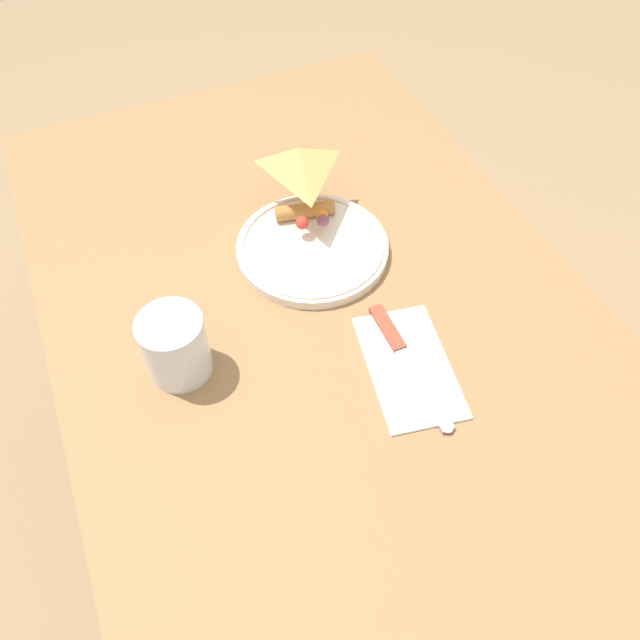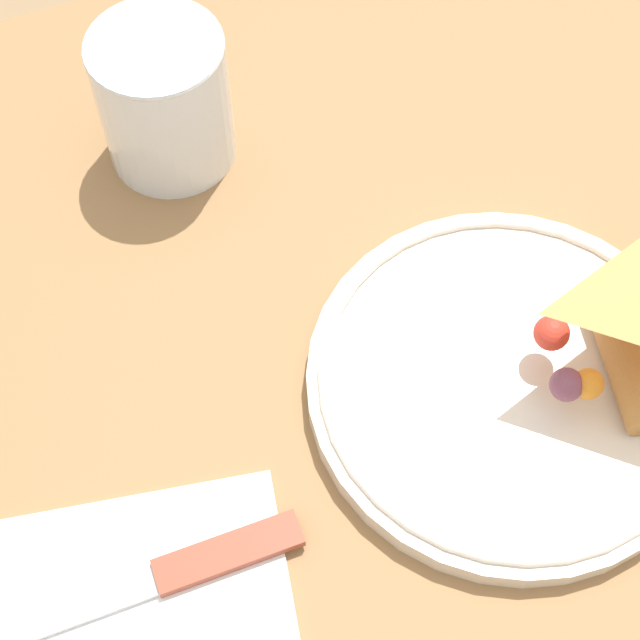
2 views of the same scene
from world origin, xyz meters
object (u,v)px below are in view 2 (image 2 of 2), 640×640
object	(u,v)px
dining_table	(310,475)
butter_knife	(130,589)
plate_pizza	(514,378)
napkin_folded	(110,599)
milk_glass	(165,103)

from	to	relation	value
dining_table	butter_knife	distance (m)	0.18
plate_pizza	napkin_folded	xyz separation A→B (m)	(0.25, 0.03, -0.01)
butter_knife	plate_pizza	bearing A→B (deg)	-171.09
milk_glass	plate_pizza	bearing A→B (deg)	117.87
milk_glass	napkin_folded	xyz separation A→B (m)	(0.12, 0.28, -0.04)
milk_glass	butter_knife	distance (m)	0.30
napkin_folded	plate_pizza	bearing A→B (deg)	-172.58
plate_pizza	napkin_folded	bearing A→B (deg)	7.42
milk_glass	butter_knife	size ratio (longest dim) A/B	0.45
milk_glass	napkin_folded	distance (m)	0.31
milk_glass	butter_knife	xyz separation A→B (m)	(0.11, 0.28, -0.04)
plate_pizza	napkin_folded	distance (m)	0.25
napkin_folded	butter_knife	world-z (taller)	butter_knife
plate_pizza	butter_knife	bearing A→B (deg)	7.82
napkin_folded	butter_knife	size ratio (longest dim) A/B	0.95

